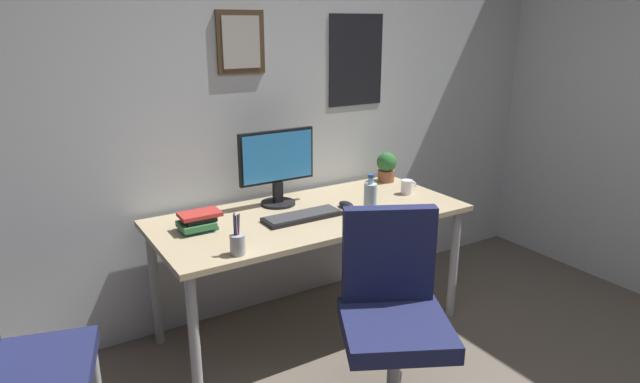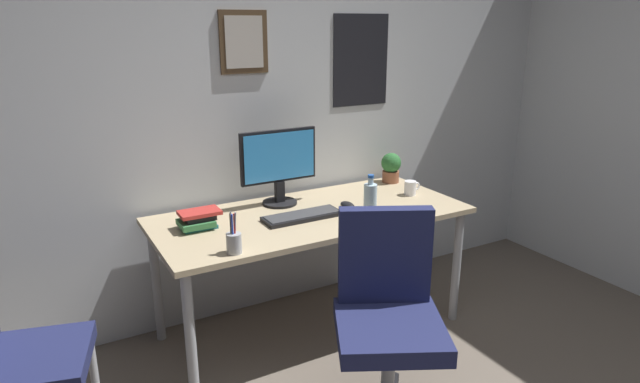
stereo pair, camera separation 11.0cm
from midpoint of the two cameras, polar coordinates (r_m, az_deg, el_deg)
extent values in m
cube|color=silver|center=(3.28, -6.63, 9.55)|extent=(4.40, 0.08, 2.60)
cube|color=#4C3823|center=(3.14, -9.33, 15.15)|extent=(0.28, 0.02, 0.34)
cube|color=beige|center=(3.13, -9.25, 15.14)|extent=(0.22, 0.00, 0.28)
cube|color=black|center=(3.52, 2.87, 13.53)|extent=(0.40, 0.01, 0.56)
cube|color=tan|center=(3.02, -2.03, -2.51)|extent=(1.73, 0.77, 0.03)
cylinder|color=#9EA0A5|center=(2.63, -14.17, -15.13)|extent=(0.05, 0.05, 0.70)
cylinder|color=#9EA0A5|center=(3.38, 12.90, -7.41)|extent=(0.05, 0.05, 0.70)
cylinder|color=#9EA0A5|center=(3.18, -17.84, -9.43)|extent=(0.05, 0.05, 0.70)
cylinder|color=#9EA0A5|center=(3.83, 6.13, -4.06)|extent=(0.05, 0.05, 0.70)
cube|color=#1E234C|center=(2.46, 6.61, -14.07)|extent=(0.62, 0.62, 0.08)
cube|color=#1E234C|center=(2.51, 5.94, -6.53)|extent=(0.41, 0.25, 0.45)
cylinder|color=#9EA0A5|center=(2.60, 6.41, -18.78)|extent=(0.08, 0.08, 0.42)
cylinder|color=black|center=(2.94, 7.00, -18.61)|extent=(0.05, 0.05, 0.04)
cube|color=#1E234C|center=(2.53, -28.63, -15.91)|extent=(0.51, 0.51, 0.07)
cylinder|color=#9EA0A5|center=(2.77, -23.35, -17.94)|extent=(0.04, 0.04, 0.41)
cylinder|color=black|center=(3.17, -5.39, -1.22)|extent=(0.20, 0.20, 0.01)
cube|color=black|center=(3.15, -5.42, -0.05)|extent=(0.05, 0.04, 0.12)
cube|color=black|center=(3.10, -5.58, 3.68)|extent=(0.46, 0.02, 0.30)
cube|color=#338CD8|center=(3.08, -5.41, 3.61)|extent=(0.43, 0.00, 0.27)
cube|color=black|center=(2.93, -2.94, -2.63)|extent=(0.43, 0.15, 0.02)
cube|color=#38383A|center=(2.93, -2.94, -2.40)|extent=(0.41, 0.13, 0.00)
ellipsoid|color=black|center=(3.09, 1.74, -1.40)|extent=(0.06, 0.11, 0.04)
cylinder|color=silver|center=(2.89, 4.19, -1.11)|extent=(0.07, 0.07, 0.20)
cylinder|color=silver|center=(2.85, 4.24, 1.18)|extent=(0.03, 0.03, 0.04)
cylinder|color=#2659B2|center=(2.84, 4.25, 1.66)|extent=(0.03, 0.03, 0.01)
cylinder|color=white|center=(3.37, 8.15, 0.47)|extent=(0.07, 0.07, 0.09)
torus|color=white|center=(3.40, 8.77, 0.66)|extent=(0.05, 0.01, 0.05)
cylinder|color=brown|center=(3.62, 6.06, 1.65)|extent=(0.11, 0.11, 0.07)
sphere|color=#2D6B33|center=(3.60, 6.11, 3.06)|extent=(0.13, 0.13, 0.13)
ellipsoid|color=#287A38|center=(3.60, 5.48, 3.43)|extent=(0.07, 0.08, 0.02)
ellipsoid|color=#287A38|center=(3.64, 6.24, 3.14)|extent=(0.07, 0.08, 0.02)
ellipsoid|color=#287A38|center=(3.56, 6.08, 3.16)|extent=(0.08, 0.07, 0.02)
cylinder|color=#9EA0A5|center=(2.51, -9.85, -5.50)|extent=(0.07, 0.07, 0.09)
cylinder|color=#263FBF|center=(2.48, -10.02, -3.91)|extent=(0.01, 0.01, 0.13)
cylinder|color=red|center=(2.48, -9.80, -3.83)|extent=(0.01, 0.01, 0.13)
cylinder|color=black|center=(2.49, -10.19, -3.82)|extent=(0.01, 0.01, 0.13)
cylinder|color=#9EA0A5|center=(2.48, -9.73, -3.71)|extent=(0.01, 0.03, 0.14)
cylinder|color=#9EA0A5|center=(2.48, -10.08, -3.77)|extent=(0.01, 0.02, 0.14)
cube|color=#26727A|center=(2.85, -13.60, -3.73)|extent=(0.17, 0.12, 0.02)
cube|color=#33723F|center=(2.84, -13.89, -3.39)|extent=(0.17, 0.15, 0.03)
cube|color=black|center=(2.84, -13.63, -2.72)|extent=(0.15, 0.13, 0.03)
cube|color=#B22D28|center=(2.83, -13.54, -2.32)|extent=(0.21, 0.13, 0.02)
camera|label=1|loc=(0.05, -91.09, -0.34)|focal=30.62mm
camera|label=2|loc=(0.05, 88.91, 0.34)|focal=30.62mm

